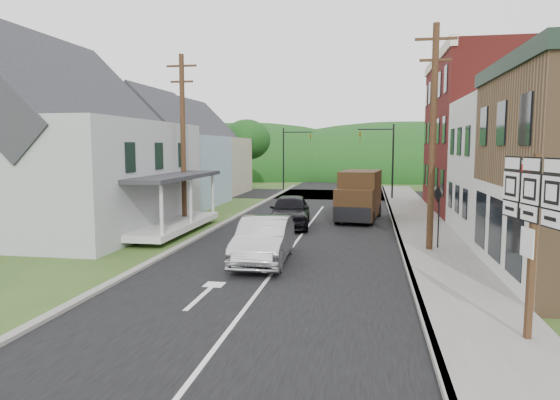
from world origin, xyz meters
The scene contains 24 objects.
ground centered at (0.00, 0.00, 0.00)m, with size 120.00×120.00×0.00m, color #2D4719.
road centered at (0.00, 10.00, 0.00)m, with size 9.00×90.00×0.02m, color black.
cross_road centered at (0.00, 27.00, 0.00)m, with size 60.00×9.00×0.02m, color black.
sidewalk_right centered at (5.90, 8.00, 0.07)m, with size 2.80×55.00×0.15m, color slate.
curb_right centered at (4.55, 8.00, 0.07)m, with size 0.20×55.00×0.15m, color slate.
curb_left centered at (-4.65, 8.00, 0.06)m, with size 0.30×55.00×0.12m, color slate.
storefront_white centered at (11.30, 7.50, 3.25)m, with size 8.00×7.00×6.50m, color silver.
storefront_red centered at (11.30, 17.00, 5.00)m, with size 8.00×12.00×10.00m, color maroon.
house_gray centered at (-12.00, 6.00, 4.23)m, with size 10.20×12.24×8.35m.
house_blue centered at (-11.00, 17.00, 3.69)m, with size 7.14×8.16×7.28m.
house_cream centered at (-11.50, 26.00, 3.69)m, with size 7.14×8.16×7.28m.
utility_pole_right centered at (5.60, 3.50, 4.66)m, with size 1.60×0.26×9.00m.
utility_pole_left centered at (-6.50, 8.00, 4.66)m, with size 1.60×0.26×9.00m.
traffic_signal_right centered at (4.30, 23.50, 3.76)m, with size 2.87×0.20×6.00m.
traffic_signal_left centered at (-4.30, 30.50, 3.76)m, with size 2.87×0.20×6.00m.
tree_left_b centered at (-17.00, 12.00, 4.88)m, with size 4.80×4.80×6.94m.
tree_left_c centered at (-19.00, 20.00, 5.94)m, with size 5.80×5.80×8.41m.
tree_left_d centered at (-9.00, 32.00, 4.88)m, with size 4.80×4.80×6.94m.
forested_ridge centered at (0.00, 55.00, 0.00)m, with size 90.00×30.00×16.00m, color #133610.
silver_sedan centered at (-0.60, 0.62, 0.82)m, with size 1.74×5.00×1.65m, color #B9BABF.
dark_sedan centered at (-0.92, 8.77, 0.86)m, with size 2.03×5.04×1.72m, color black.
delivery_van centered at (2.62, 11.82, 1.44)m, with size 2.63×5.31×2.85m.
route_sign_cluster centered at (6.53, -5.89, 2.73)m, with size 0.56×2.24×3.98m.
warning_sign centered at (5.95, 3.83, 1.78)m, with size 0.28×0.66×2.55m.
Camera 1 is at (3.14, -17.04, 4.29)m, focal length 32.00 mm.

